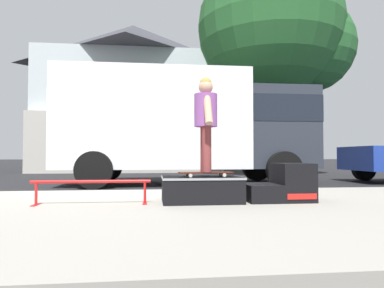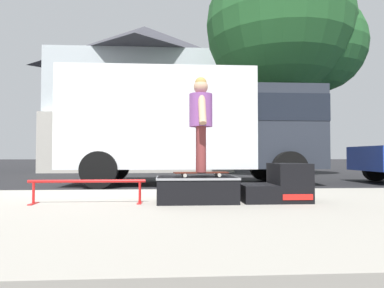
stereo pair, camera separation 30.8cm
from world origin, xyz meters
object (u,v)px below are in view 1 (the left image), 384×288
at_px(kicker_ramp, 282,185).
at_px(skateboard, 206,173).
at_px(street_tree_main, 278,32).
at_px(grind_rail, 92,186).
at_px(skater_kid, 206,116).
at_px(box_truck, 188,123).
at_px(skate_box, 201,188).

bearing_deg(kicker_ramp, skateboard, -177.56).
bearing_deg(street_tree_main, grind_rail, -125.04).
relative_size(grind_rail, street_tree_main, 0.19).
height_order(kicker_ramp, skateboard, kicker_ramp).
xyz_separation_m(grind_rail, street_tree_main, (5.76, 8.21, 5.33)).
bearing_deg(skater_kid, street_tree_main, 63.06).
bearing_deg(kicker_ramp, box_truck, 101.62).
bearing_deg(box_truck, grind_rail, -111.16).
bearing_deg(street_tree_main, skate_box, -117.40).
bearing_deg(skateboard, box_truck, 87.36).
height_order(kicker_ramp, grind_rail, kicker_ramp).
relative_size(skate_box, skateboard, 1.44).
xyz_separation_m(skater_kid, street_tree_main, (4.16, 8.18, 4.34)).
distance_m(box_truck, street_tree_main, 6.63).
distance_m(grind_rail, skater_kid, 1.88).
xyz_separation_m(grind_rail, skateboard, (1.60, 0.03, 0.17)).
bearing_deg(skater_kid, skate_box, 138.94).
distance_m(kicker_ramp, box_truck, 4.90).
xyz_separation_m(skate_box, box_truck, (0.27, 4.61, 1.38)).
bearing_deg(skate_box, skater_kid, -41.06).
xyz_separation_m(box_truck, street_tree_main, (3.94, 3.52, 4.00)).
bearing_deg(kicker_ramp, grind_rail, -178.35).
bearing_deg(skate_box, skateboard, -41.06).
distance_m(skateboard, skater_kid, 0.82).
distance_m(skate_box, grind_rail, 1.55).
distance_m(grind_rail, street_tree_main, 11.35).
xyz_separation_m(grind_rail, box_truck, (1.82, 4.69, 1.33)).
distance_m(kicker_ramp, skater_kid, 1.54).
distance_m(skater_kid, box_truck, 4.68).
height_order(skate_box, skater_kid, skater_kid).
xyz_separation_m(kicker_ramp, skater_kid, (-1.16, -0.05, 1.01)).
relative_size(skateboard, box_truck, 0.12).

